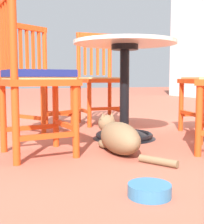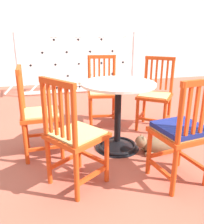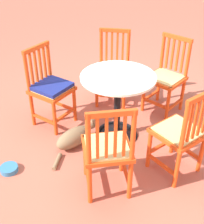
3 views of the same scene
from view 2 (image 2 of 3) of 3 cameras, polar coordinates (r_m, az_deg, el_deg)
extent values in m
plane|color=#AD5642|center=(2.53, 1.53, -10.39)|extent=(24.00, 24.00, 0.00)
cube|color=white|center=(5.92, -9.08, 20.27)|extent=(10.00, 0.20, 2.80)
cylinder|color=white|center=(4.85, -19.21, 10.24)|extent=(0.06, 0.06, 1.19)
cylinder|color=white|center=(5.19, 7.36, 11.64)|extent=(0.06, 0.06, 1.19)
cube|color=white|center=(4.99, -5.30, 5.18)|extent=(2.29, 0.04, 0.05)
cube|color=white|center=(4.85, -5.69, 17.51)|extent=(2.29, 0.04, 0.05)
cube|color=white|center=(4.83, -16.47, 10.49)|extent=(1.07, 0.02, 1.07)
cube|color=white|center=(4.84, -10.95, 10.93)|extent=(1.07, 0.02, 1.07)
cube|color=white|center=(4.89, -5.49, 11.26)|extent=(1.07, 0.02, 1.07)
cube|color=white|center=(4.98, -0.17, 11.48)|extent=(1.07, 0.02, 1.07)
cube|color=white|center=(5.11, 4.92, 11.61)|extent=(1.07, 0.02, 1.07)
cube|color=white|center=(4.83, -16.47, 10.49)|extent=(1.07, 0.02, 1.07)
cube|color=white|center=(4.84, -10.95, 10.93)|extent=(1.07, 0.02, 1.07)
cube|color=white|center=(4.89, -5.49, 11.26)|extent=(1.07, 0.02, 1.07)
cube|color=white|center=(4.98, -0.17, 11.48)|extent=(1.07, 0.02, 1.07)
cube|color=white|center=(5.11, 4.92, 11.61)|extent=(1.07, 0.02, 1.07)
cone|color=black|center=(2.68, 3.58, -7.42)|extent=(0.48, 0.48, 0.10)
torus|color=black|center=(2.69, 3.57, -7.89)|extent=(0.44, 0.44, 0.04)
cylinder|color=black|center=(2.56, 3.73, -0.93)|extent=(0.07, 0.07, 0.66)
cylinder|color=black|center=(2.47, 3.88, 5.91)|extent=(0.20, 0.20, 0.04)
cylinder|color=silver|center=(2.46, 3.90, 6.65)|extent=(0.76, 0.76, 0.02)
cylinder|color=#D64214|center=(2.26, -5.49, -7.83)|extent=(0.04, 0.04, 0.45)
cylinder|color=#D64214|center=(2.05, 1.11, -10.72)|extent=(0.04, 0.04, 0.45)
cylinder|color=#D64214|center=(1.97, -12.97, -5.02)|extent=(0.04, 0.04, 0.91)
cylinder|color=#D64214|center=(1.73, -6.29, -8.18)|extent=(0.04, 0.04, 0.91)
cube|color=#D64214|center=(2.20, -8.72, -11.23)|extent=(0.30, 0.21, 0.03)
cube|color=#D64214|center=(1.99, -2.21, -14.65)|extent=(0.30, 0.21, 0.03)
cube|color=#D64214|center=(2.18, -2.35, -10.49)|extent=(0.21, 0.30, 0.03)
cube|color=#D64214|center=(1.95, -5.93, -5.57)|extent=(0.55, 0.55, 0.04)
cube|color=tan|center=(1.94, -5.95, -4.98)|extent=(0.49, 0.49, 0.02)
cube|color=#D64214|center=(1.84, -12.25, 0.80)|extent=(0.03, 0.03, 0.39)
cube|color=#D64214|center=(1.79, -10.95, 0.35)|extent=(0.03, 0.03, 0.39)
cube|color=#D64214|center=(1.74, -9.58, -0.12)|extent=(0.03, 0.03, 0.39)
cube|color=#D64214|center=(1.69, -8.12, -0.62)|extent=(0.03, 0.03, 0.39)
cube|color=#D64214|center=(1.71, -10.68, 6.81)|extent=(0.24, 0.33, 0.04)
cylinder|color=#D64214|center=(2.19, 11.04, -9.00)|extent=(0.04, 0.04, 0.45)
cylinder|color=#D64214|center=(2.39, 17.90, -7.21)|extent=(0.04, 0.04, 0.45)
cylinder|color=#D64214|center=(1.85, 17.34, -7.03)|extent=(0.04, 0.04, 0.91)
cube|color=#D64214|center=(2.12, 13.50, -12.94)|extent=(0.08, 0.34, 0.03)
cube|color=#D64214|center=(2.32, 20.43, -10.72)|extent=(0.08, 0.34, 0.03)
cube|color=#D64214|center=(2.31, 14.50, -9.30)|extent=(0.34, 0.08, 0.03)
cube|color=#D64214|center=(2.08, 17.90, -4.85)|extent=(0.46, 0.46, 0.04)
cube|color=tan|center=(2.07, 17.96, -4.30)|extent=(0.40, 0.40, 0.02)
cube|color=#D64214|center=(1.81, 19.68, -0.17)|extent=(0.03, 0.02, 0.39)
cube|color=#D64214|center=(1.86, 21.23, 0.10)|extent=(0.03, 0.02, 0.39)
cube|color=#D64214|center=(1.91, 22.71, 0.36)|extent=(0.03, 0.02, 0.39)
cube|color=#D64214|center=(1.83, 22.78, 6.47)|extent=(0.38, 0.09, 0.04)
cube|color=navy|center=(2.06, 18.05, -3.53)|extent=(0.41, 0.41, 0.04)
cylinder|color=#D64214|center=(3.02, 14.50, -1.30)|extent=(0.04, 0.04, 0.45)
cylinder|color=#D64214|center=(3.09, 8.30, -0.44)|extent=(0.04, 0.04, 0.45)
cylinder|color=#D64214|center=(3.28, 15.88, 4.37)|extent=(0.04, 0.04, 0.91)
cylinder|color=#D64214|center=(3.34, 10.11, 5.06)|extent=(0.04, 0.04, 0.91)
cube|color=#D64214|center=(3.21, 14.92, -1.76)|extent=(0.23, 0.28, 0.03)
cube|color=#D64214|center=(3.27, 9.06, -0.94)|extent=(0.23, 0.28, 0.03)
cube|color=#D64214|center=(3.07, 11.30, -1.84)|extent=(0.28, 0.23, 0.03)
cube|color=#D64214|center=(3.15, 12.32, 3.64)|extent=(0.56, 0.56, 0.04)
cube|color=tan|center=(3.14, 12.34, 4.03)|extent=(0.49, 0.49, 0.02)
cube|color=#D64214|center=(3.24, 15.04, 8.36)|extent=(0.03, 0.03, 0.39)
cube|color=#D64214|center=(3.25, 13.86, 8.49)|extent=(0.03, 0.03, 0.39)
cube|color=#D64214|center=(3.27, 12.67, 8.62)|extent=(0.03, 0.03, 0.39)
cube|color=#D64214|center=(3.28, 11.50, 8.74)|extent=(0.03, 0.03, 0.39)
cube|color=#D64214|center=(3.23, 13.55, 12.22)|extent=(0.32, 0.26, 0.04)
cylinder|color=#D64214|center=(3.15, 3.55, 0.11)|extent=(0.04, 0.04, 0.45)
cylinder|color=#D64214|center=(3.12, -2.64, -0.07)|extent=(0.04, 0.04, 0.45)
cylinder|color=#D64214|center=(3.41, 2.80, 5.61)|extent=(0.04, 0.04, 0.91)
cylinder|color=#D64214|center=(3.38, -2.95, 5.49)|extent=(0.04, 0.04, 0.91)
cube|color=#D64214|center=(3.34, 3.10, -0.34)|extent=(0.08, 0.34, 0.03)
cube|color=#D64214|center=(3.31, -2.74, -0.51)|extent=(0.08, 0.34, 0.03)
cube|color=#D64214|center=(3.15, 0.47, -0.93)|extent=(0.34, 0.08, 0.03)
cube|color=#D64214|center=(3.23, 0.20, 4.47)|extent=(0.46, 0.46, 0.04)
cube|color=tan|center=(3.23, 0.20, 4.85)|extent=(0.40, 0.40, 0.02)
cube|color=#D64214|center=(3.36, 1.69, 9.33)|extent=(0.03, 0.02, 0.39)
cube|color=#D64214|center=(3.35, 0.52, 9.32)|extent=(0.03, 0.02, 0.39)
cube|color=#D64214|center=(3.34, -0.65, 9.30)|extent=(0.03, 0.02, 0.39)
cube|color=#D64214|center=(3.34, -1.83, 9.28)|extent=(0.03, 0.02, 0.39)
cube|color=#D64214|center=(3.32, -0.07, 12.89)|extent=(0.38, 0.09, 0.04)
cylinder|color=#D64214|center=(2.73, -10.34, -3.21)|extent=(0.04, 0.04, 0.45)
cylinder|color=#D64214|center=(2.42, -9.49, -6.14)|extent=(0.04, 0.04, 0.45)
cylinder|color=#D64214|center=(2.65, -17.96, 0.75)|extent=(0.04, 0.04, 0.91)
cylinder|color=#D64214|center=(2.33, -18.13, -1.76)|extent=(0.04, 0.04, 0.91)
cube|color=#D64214|center=(2.75, -13.77, -5.17)|extent=(0.34, 0.04, 0.03)
cube|color=#D64214|center=(2.45, -13.37, -8.33)|extent=(0.34, 0.04, 0.03)
cube|color=#D64214|center=(2.59, -9.87, -5.70)|extent=(0.04, 0.34, 0.03)
cube|color=#D64214|center=(2.49, -14.09, -0.57)|extent=(0.41, 0.41, 0.04)
cube|color=tan|center=(2.48, -14.13, -0.10)|extent=(0.36, 0.36, 0.02)
cube|color=#D64214|center=(2.52, -18.51, 5.15)|extent=(0.02, 0.02, 0.39)
cube|color=#D64214|center=(2.46, -18.55, 4.79)|extent=(0.02, 0.02, 0.39)
cube|color=#D64214|center=(2.39, -18.60, 4.41)|extent=(0.02, 0.02, 0.39)
cube|color=#D64214|center=(2.33, -18.65, 4.01)|extent=(0.02, 0.02, 0.39)
cube|color=#D64214|center=(2.38, -19.11, 9.49)|extent=(0.04, 0.38, 0.04)
ellipsoid|color=brown|center=(2.65, 14.17, -7.31)|extent=(0.45, 0.21, 0.19)
ellipsoid|color=silver|center=(2.61, 12.17, -7.78)|extent=(0.18, 0.16, 0.14)
sphere|color=brown|center=(2.52, 9.16, -6.88)|extent=(0.12, 0.12, 0.12)
ellipsoid|color=silver|center=(2.52, 8.25, -7.24)|extent=(0.05, 0.05, 0.04)
cone|color=brown|center=(2.48, 9.75, -6.03)|extent=(0.04, 0.04, 0.04)
cone|color=brown|center=(2.53, 9.21, -5.45)|extent=(0.04, 0.04, 0.04)
ellipsoid|color=brown|center=(2.57, 11.26, -9.63)|extent=(0.12, 0.06, 0.05)
ellipsoid|color=brown|center=(2.65, 10.31, -8.54)|extent=(0.12, 0.06, 0.05)
cylinder|color=brown|center=(2.90, 18.70, -6.97)|extent=(0.21, 0.15, 0.04)
camera|label=1|loc=(3.33, 49.24, -1.37)|focal=50.84mm
camera|label=3|loc=(5.02, 23.42, 27.34)|focal=49.38mm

